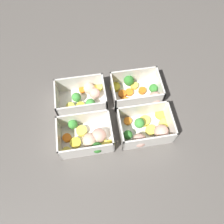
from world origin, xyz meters
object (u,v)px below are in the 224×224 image
(container_far_right, at_px, (88,137))
(container_near_left, at_px, (138,91))
(container_far_left, at_px, (146,129))
(container_near_right, at_px, (84,97))

(container_far_right, bearing_deg, container_near_left, -143.23)
(container_near_left, height_order, container_far_right, same)
(container_near_left, relative_size, container_far_left, 1.00)
(container_far_left, bearing_deg, container_near_right, -39.44)
(container_far_left, bearing_deg, container_far_right, -0.57)
(container_near_right, bearing_deg, container_far_right, 89.31)
(container_near_left, relative_size, container_near_right, 1.06)
(container_near_right, xyz_separation_m, container_far_left, (-0.19, 0.16, -0.00))
(container_near_left, bearing_deg, container_far_right, 36.77)
(container_near_right, bearing_deg, container_near_left, 177.85)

